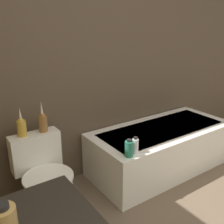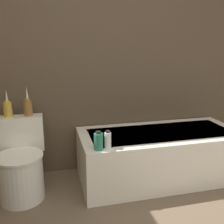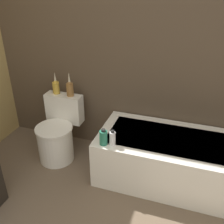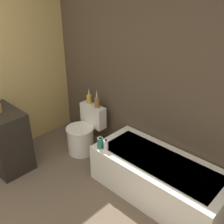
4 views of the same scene
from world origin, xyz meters
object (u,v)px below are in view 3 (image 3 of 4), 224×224
(bathtub, at_px, (179,161))
(shampoo_bottle_short, at_px, (112,138))
(toilet, at_px, (58,134))
(shampoo_bottle_tall, at_px, (103,137))
(vase_silver, at_px, (70,88))
(vase_gold, at_px, (56,86))

(bathtub, xyz_separation_m, shampoo_bottle_short, (-0.62, -0.28, 0.32))
(bathtub, distance_m, shampoo_bottle_short, 0.75)
(toilet, height_order, shampoo_bottle_tall, toilet)
(bathtub, height_order, shampoo_bottle_short, shampoo_bottle_short)
(bathtub, height_order, vase_silver, vase_silver)
(shampoo_bottle_short, bearing_deg, bathtub, 24.28)
(vase_gold, bearing_deg, vase_silver, -3.38)
(bathtub, xyz_separation_m, vase_gold, (-1.47, 0.21, 0.54))
(bathtub, relative_size, shampoo_bottle_tall, 10.06)
(bathtub, xyz_separation_m, shampoo_bottle_tall, (-0.71, -0.30, 0.32))
(bathtub, relative_size, toilet, 2.34)
(shampoo_bottle_tall, height_order, shampoo_bottle_short, shampoo_bottle_tall)
(shampoo_bottle_tall, distance_m, shampoo_bottle_short, 0.09)
(bathtub, distance_m, shampoo_bottle_tall, 0.83)
(vase_silver, bearing_deg, vase_gold, 176.62)
(vase_gold, xyz_separation_m, shampoo_bottle_short, (0.85, -0.49, -0.22))
(shampoo_bottle_short, bearing_deg, shampoo_bottle_tall, -168.78)
(toilet, xyz_separation_m, vase_gold, (-0.09, 0.22, 0.50))
(bathtub, xyz_separation_m, toilet, (-1.38, -0.01, 0.04))
(toilet, relative_size, vase_gold, 2.73)
(toilet, distance_m, vase_gold, 0.55)
(bathtub, height_order, toilet, toilet)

